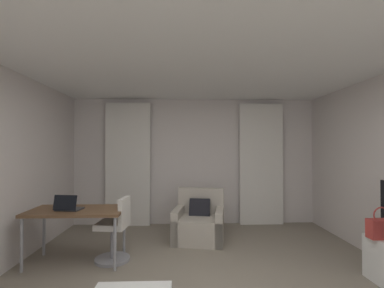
{
  "coord_description": "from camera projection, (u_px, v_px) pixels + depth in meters",
  "views": [
    {
      "loc": [
        -0.27,
        -2.65,
        1.57
      ],
      "look_at": [
        -0.12,
        1.35,
        1.63
      ],
      "focal_mm": 25.22,
      "sensor_mm": 36.0,
      "label": 1
    }
  ],
  "objects": [
    {
      "name": "wall_window",
      "position": [
        195.0,
        161.0,
        5.68
      ],
      "size": [
        5.12,
        0.06,
        2.6
      ],
      "color": "silver",
      "rests_on": "ground"
    },
    {
      "name": "ceiling",
      "position": [
        209.0,
        42.0,
        2.67
      ],
      "size": [
        5.12,
        6.12,
        0.06
      ],
      "primitive_type": "cube",
      "color": "white",
      "rests_on": "wall_left"
    },
    {
      "name": "curtain_left_panel",
      "position": [
        128.0,
        164.0,
        5.5
      ],
      "size": [
        0.9,
        0.06,
        2.5
      ],
      "color": "silver",
      "rests_on": "ground"
    },
    {
      "name": "curtain_right_panel",
      "position": [
        261.0,
        164.0,
        5.6
      ],
      "size": [
        0.9,
        0.06,
        2.5
      ],
      "color": "silver",
      "rests_on": "ground"
    },
    {
      "name": "armchair",
      "position": [
        199.0,
        223.0,
        4.63
      ],
      "size": [
        0.95,
        0.9,
        0.85
      ],
      "color": "#B2A899",
      "rests_on": "ground"
    },
    {
      "name": "desk",
      "position": [
        77.0,
        214.0,
        3.72
      ],
      "size": [
        1.27,
        0.65,
        0.73
      ],
      "color": "brown",
      "rests_on": "ground"
    },
    {
      "name": "desk_chair",
      "position": [
        115.0,
        232.0,
        3.77
      ],
      "size": [
        0.48,
        0.48,
        0.88
      ],
      "color": "gray",
      "rests_on": "ground"
    },
    {
      "name": "laptop",
      "position": [
        68.0,
        207.0,
        3.65
      ],
      "size": [
        0.35,
        0.29,
        0.22
      ],
      "color": "#2D2D33",
      "rests_on": "desk"
    },
    {
      "name": "handbag_primary",
      "position": [
        382.0,
        228.0,
        3.14
      ],
      "size": [
        0.3,
        0.14,
        0.37
      ],
      "color": "#B73833",
      "rests_on": "tv_console"
    }
  ]
}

